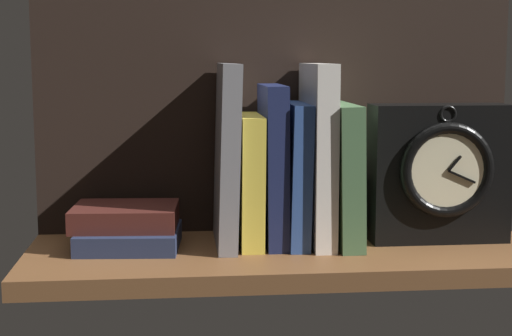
{
  "coord_description": "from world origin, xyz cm",
  "views": [
    {
      "loc": [
        -14.54,
        -102.63,
        25.83
      ],
      "look_at": [
        -3.79,
        3.3,
        10.63
      ],
      "focal_mm": 54.7,
      "sensor_mm": 36.0,
      "label": 1
    }
  ],
  "objects_px": {
    "book_white_catcher": "(317,154)",
    "framed_clock": "(439,173)",
    "book_navy_bierce": "(273,165)",
    "book_gray_chess": "(227,155)",
    "book_blue_modern": "(295,174)",
    "book_green_romantic": "(341,173)",
    "book_yellow_seinlanguage": "(249,180)",
    "book_stack_side": "(127,227)"
  },
  "relations": [
    {
      "from": "book_white_catcher",
      "to": "framed_clock",
      "type": "relative_size",
      "value": 1.29
    },
    {
      "from": "book_navy_bierce",
      "to": "framed_clock",
      "type": "xyz_separation_m",
      "value": [
        0.23,
        -0.01,
        -0.01
      ]
    },
    {
      "from": "book_gray_chess",
      "to": "book_white_catcher",
      "type": "bearing_deg",
      "value": 0.0
    },
    {
      "from": "book_blue_modern",
      "to": "book_white_catcher",
      "type": "relative_size",
      "value": 0.78
    },
    {
      "from": "book_navy_bierce",
      "to": "book_green_romantic",
      "type": "xyz_separation_m",
      "value": [
        0.1,
        0.0,
        -0.01
      ]
    },
    {
      "from": "book_yellow_seinlanguage",
      "to": "book_blue_modern",
      "type": "relative_size",
      "value": 0.92
    },
    {
      "from": "framed_clock",
      "to": "book_navy_bierce",
      "type": "bearing_deg",
      "value": 176.87
    },
    {
      "from": "book_gray_chess",
      "to": "book_navy_bierce",
      "type": "xyz_separation_m",
      "value": [
        0.06,
        0.0,
        -0.01
      ]
    },
    {
      "from": "book_yellow_seinlanguage",
      "to": "book_blue_modern",
      "type": "height_order",
      "value": "book_blue_modern"
    },
    {
      "from": "book_blue_modern",
      "to": "book_green_romantic",
      "type": "xyz_separation_m",
      "value": [
        0.06,
        0.0,
        -0.0
      ]
    },
    {
      "from": "book_gray_chess",
      "to": "book_navy_bierce",
      "type": "height_order",
      "value": "book_gray_chess"
    },
    {
      "from": "book_green_romantic",
      "to": "book_blue_modern",
      "type": "bearing_deg",
      "value": 180.0
    },
    {
      "from": "book_white_catcher",
      "to": "book_stack_side",
      "type": "bearing_deg",
      "value": -179.24
    },
    {
      "from": "book_navy_bierce",
      "to": "book_stack_side",
      "type": "xyz_separation_m",
      "value": [
        -0.2,
        -0.0,
        -0.08
      ]
    },
    {
      "from": "book_yellow_seinlanguage",
      "to": "book_stack_side",
      "type": "bearing_deg",
      "value": -178.81
    },
    {
      "from": "book_green_romantic",
      "to": "framed_clock",
      "type": "distance_m",
      "value": 0.14
    },
    {
      "from": "book_yellow_seinlanguage",
      "to": "book_white_catcher",
      "type": "relative_size",
      "value": 0.72
    },
    {
      "from": "book_yellow_seinlanguage",
      "to": "book_green_romantic",
      "type": "distance_m",
      "value": 0.13
    },
    {
      "from": "book_blue_modern",
      "to": "framed_clock",
      "type": "distance_m",
      "value": 0.2
    },
    {
      "from": "book_navy_bierce",
      "to": "book_blue_modern",
      "type": "distance_m",
      "value": 0.03
    },
    {
      "from": "book_blue_modern",
      "to": "book_stack_side",
      "type": "distance_m",
      "value": 0.24
    },
    {
      "from": "book_blue_modern",
      "to": "book_yellow_seinlanguage",
      "type": "bearing_deg",
      "value": 180.0
    },
    {
      "from": "book_gray_chess",
      "to": "book_yellow_seinlanguage",
      "type": "height_order",
      "value": "book_gray_chess"
    },
    {
      "from": "book_gray_chess",
      "to": "book_white_catcher",
      "type": "height_order",
      "value": "same"
    },
    {
      "from": "book_green_romantic",
      "to": "book_stack_side",
      "type": "relative_size",
      "value": 1.29
    },
    {
      "from": "book_yellow_seinlanguage",
      "to": "framed_clock",
      "type": "relative_size",
      "value": 0.93
    },
    {
      "from": "book_blue_modern",
      "to": "book_stack_side",
      "type": "bearing_deg",
      "value": -179.14
    },
    {
      "from": "book_blue_modern",
      "to": "framed_clock",
      "type": "relative_size",
      "value": 1.01
    },
    {
      "from": "book_gray_chess",
      "to": "framed_clock",
      "type": "distance_m",
      "value": 0.3
    },
    {
      "from": "book_white_catcher",
      "to": "book_green_romantic",
      "type": "height_order",
      "value": "book_white_catcher"
    },
    {
      "from": "book_blue_modern",
      "to": "book_white_catcher",
      "type": "height_order",
      "value": "book_white_catcher"
    },
    {
      "from": "book_white_catcher",
      "to": "book_stack_side",
      "type": "height_order",
      "value": "book_white_catcher"
    },
    {
      "from": "book_gray_chess",
      "to": "book_blue_modern",
      "type": "xyz_separation_m",
      "value": [
        0.09,
        0.0,
        -0.03
      ]
    },
    {
      "from": "book_navy_bierce",
      "to": "book_white_catcher",
      "type": "xyz_separation_m",
      "value": [
        0.06,
        0.0,
        0.01
      ]
    },
    {
      "from": "book_yellow_seinlanguage",
      "to": "book_green_romantic",
      "type": "relative_size",
      "value": 0.92
    },
    {
      "from": "book_yellow_seinlanguage",
      "to": "book_stack_side",
      "type": "distance_m",
      "value": 0.18
    },
    {
      "from": "book_white_catcher",
      "to": "book_gray_chess",
      "type": "bearing_deg",
      "value": 180.0
    },
    {
      "from": "book_gray_chess",
      "to": "book_blue_modern",
      "type": "bearing_deg",
      "value": 0.0
    },
    {
      "from": "book_green_romantic",
      "to": "framed_clock",
      "type": "bearing_deg",
      "value": -5.31
    },
    {
      "from": "book_gray_chess",
      "to": "framed_clock",
      "type": "xyz_separation_m",
      "value": [
        0.3,
        -0.01,
        -0.03
      ]
    },
    {
      "from": "book_white_catcher",
      "to": "framed_clock",
      "type": "bearing_deg",
      "value": -4.27
    },
    {
      "from": "book_gray_chess",
      "to": "book_green_romantic",
      "type": "distance_m",
      "value": 0.16
    }
  ]
}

